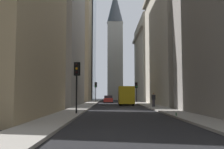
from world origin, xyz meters
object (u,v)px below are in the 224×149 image
at_px(delivery_truck, 126,96).
at_px(discarded_bottle, 176,114).
at_px(traffic_light_foreground, 77,75).
at_px(traffic_light_far_junction, 96,87).
at_px(pedestrian, 154,99).
at_px(sedan_red, 108,99).
at_px(traffic_light_midblock, 136,88).

relative_size(delivery_truck, discarded_bottle, 23.93).
relative_size(traffic_light_foreground, traffic_light_far_junction, 1.01).
bearing_deg(discarded_bottle, delivery_truck, 5.67).
relative_size(pedestrian, discarded_bottle, 6.30).
bearing_deg(delivery_truck, traffic_light_foreground, 165.02).
bearing_deg(traffic_light_far_junction, sedan_red, -139.66).
xyz_separation_m(traffic_light_midblock, traffic_light_far_junction, (3.09, 8.28, 0.15)).
bearing_deg(pedestrian, traffic_light_far_junction, 20.66).
height_order(sedan_red, traffic_light_foreground, traffic_light_foreground).
xyz_separation_m(traffic_light_far_junction, discarded_bottle, (-35.08, -7.63, -2.89)).
xyz_separation_m(delivery_truck, sedan_red, (10.26, 2.80, -0.80)).
height_order(pedestrian, discarded_bottle, pedestrian).
height_order(traffic_light_far_junction, discarded_bottle, traffic_light_far_junction).
distance_m(delivery_truck, sedan_red, 10.67).
relative_size(delivery_truck, pedestrian, 3.80).
bearing_deg(pedestrian, sedan_red, 16.62).
xyz_separation_m(traffic_light_foreground, traffic_light_far_junction, (32.76, 0.30, -0.02)).
distance_m(traffic_light_midblock, pedestrian, 19.11).
relative_size(traffic_light_foreground, discarded_bottle, 15.23).
relative_size(traffic_light_midblock, traffic_light_far_junction, 0.95).
xyz_separation_m(traffic_light_far_junction, pedestrian, (-22.11, -8.33, -2.07)).
bearing_deg(pedestrian, delivery_truck, 18.19).
bearing_deg(traffic_light_far_junction, pedestrian, -159.34).
xyz_separation_m(traffic_light_foreground, pedestrian, (10.65, -8.03, -2.09)).
height_order(sedan_red, discarded_bottle, sedan_red).
distance_m(delivery_truck, pedestrian, 9.16).
bearing_deg(discarded_bottle, pedestrian, -3.11).
xyz_separation_m(delivery_truck, traffic_light_far_junction, (13.41, 5.48, 1.68)).
height_order(traffic_light_midblock, traffic_light_far_junction, traffic_light_far_junction).
bearing_deg(traffic_light_far_junction, delivery_truck, -157.79).
height_order(sedan_red, traffic_light_far_junction, traffic_light_far_junction).
bearing_deg(traffic_light_midblock, discarded_bottle, 178.83).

